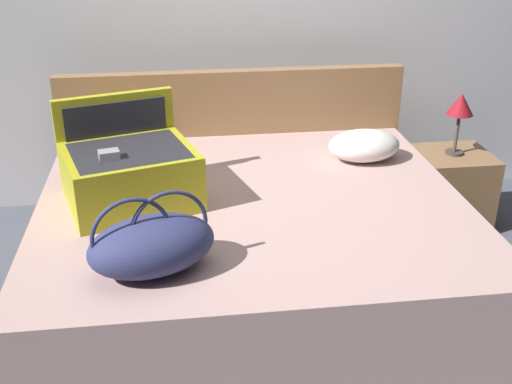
# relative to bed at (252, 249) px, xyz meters

# --- Properties ---
(ground_plane) EXTENTS (12.00, 12.00, 0.00)m
(ground_plane) POSITION_rel_bed_xyz_m (0.00, -0.40, -0.27)
(ground_plane) COLOR #4C515B
(bed) EXTENTS (1.98, 1.75, 0.54)m
(bed) POSITION_rel_bed_xyz_m (0.00, 0.00, 0.00)
(bed) COLOR #BC9993
(bed) RESTS_ON ground
(headboard) EXTENTS (2.02, 0.08, 0.92)m
(headboard) POSITION_rel_bed_xyz_m (0.00, 0.92, 0.19)
(headboard) COLOR olive
(headboard) RESTS_ON ground
(hard_case_large) EXTENTS (0.67, 0.63, 0.45)m
(hard_case_large) POSITION_rel_bed_xyz_m (-0.56, 0.06, 0.42)
(hard_case_large) COLOR gold
(hard_case_large) RESTS_ON bed
(duffel_bag) EXTENTS (0.55, 0.43, 0.32)m
(duffel_bag) POSITION_rel_bed_xyz_m (-0.45, -0.56, 0.38)
(duffel_bag) COLOR navy
(duffel_bag) RESTS_ON bed
(pillow_near_headboard) EXTENTS (0.50, 0.28, 0.15)m
(pillow_near_headboard) POSITION_rel_bed_xyz_m (-0.60, 0.66, 0.35)
(pillow_near_headboard) COLOR gold
(pillow_near_headboard) RESTS_ON bed
(pillow_center_head) EXTENTS (0.40, 0.30, 0.16)m
(pillow_center_head) POSITION_rel_bed_xyz_m (0.65, 0.41, 0.35)
(pillow_center_head) COLOR white
(pillow_center_head) RESTS_ON bed
(nightstand) EXTENTS (0.44, 0.40, 0.45)m
(nightstand) POSITION_rel_bed_xyz_m (1.27, 0.63, -0.04)
(nightstand) COLOR olive
(nightstand) RESTS_ON ground
(table_lamp) EXTENTS (0.15, 0.15, 0.36)m
(table_lamp) POSITION_rel_bed_xyz_m (1.27, 0.63, 0.47)
(table_lamp) COLOR #3F3833
(table_lamp) RESTS_ON nightstand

